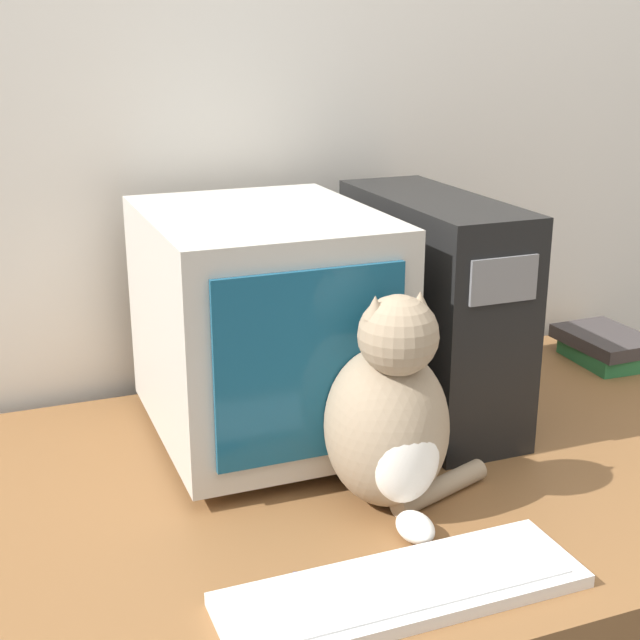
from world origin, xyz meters
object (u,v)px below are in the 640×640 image
Objects in this scene: cat at (390,419)px; book_stack at (604,346)px; keyboard at (403,589)px; crt_monitor at (263,324)px; pen at (344,573)px; computer_tower at (430,308)px.

book_stack is (0.71, 0.39, -0.11)m from cat.
keyboard is 1.01m from book_stack.
crt_monitor reaches higher than book_stack.
crt_monitor reaches higher than cat.
pen is (-0.85, -0.54, -0.03)m from book_stack.
keyboard is 0.09m from pen.
computer_tower is (0.32, -0.01, -0.00)m from crt_monitor.
cat is (-0.22, -0.29, -0.06)m from computer_tower.
computer_tower is 0.37m from cat.
crt_monitor is 0.84m from book_stack.
book_stack is at bearing 31.84° from cat.
crt_monitor is 0.33m from cat.
book_stack is at bearing 37.27° from keyboard.
keyboard is at bearing -107.93° from cat.
cat reaches higher than pen.
book_stack is at bearing 32.35° from pen.
computer_tower is at bearing -169.18° from book_stack.
computer_tower is at bearing 50.96° from pen.
pen is (-0.14, -0.15, -0.14)m from cat.
crt_monitor is at bearing 178.59° from computer_tower.
crt_monitor is 3.54× the size of pen.
computer_tower is 2.25× the size of book_stack.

